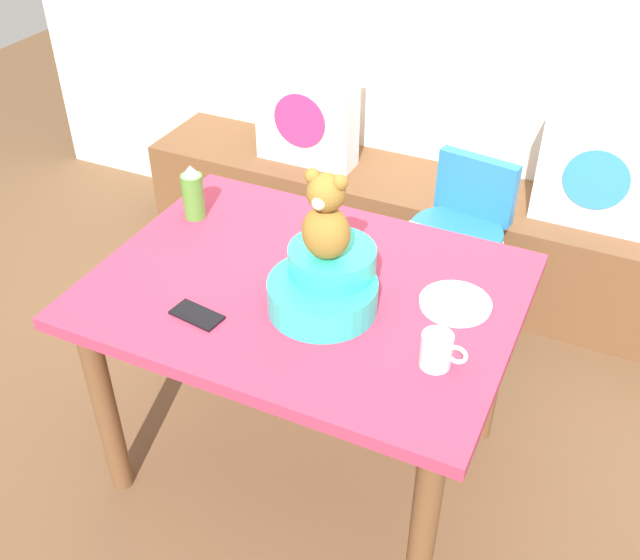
% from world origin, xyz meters
% --- Properties ---
extents(ground_plane, '(8.00, 8.00, 0.00)m').
position_xyz_m(ground_plane, '(0.00, 0.00, 0.00)').
color(ground_plane, brown).
extents(window_bench, '(2.60, 0.44, 0.46)m').
position_xyz_m(window_bench, '(0.00, 1.20, 0.23)').
color(window_bench, brown).
rests_on(window_bench, ground_plane).
extents(pillow_floral_left, '(0.44, 0.15, 0.44)m').
position_xyz_m(pillow_floral_left, '(-0.57, 1.18, 0.68)').
color(pillow_floral_left, silver).
rests_on(pillow_floral_left, window_bench).
extents(pillow_floral_right, '(0.44, 0.15, 0.44)m').
position_xyz_m(pillow_floral_right, '(0.66, 1.18, 0.68)').
color(pillow_floral_right, silver).
rests_on(pillow_floral_right, window_bench).
extents(dining_table, '(1.20, 0.90, 0.74)m').
position_xyz_m(dining_table, '(0.00, 0.00, 0.63)').
color(dining_table, '#B73351').
rests_on(dining_table, ground_plane).
extents(highchair, '(0.37, 0.49, 0.79)m').
position_xyz_m(highchair, '(0.24, 0.76, 0.52)').
color(highchair, '#2672B2').
rests_on(highchair, ground_plane).
extents(infant_seat_teal, '(0.30, 0.33, 0.16)m').
position_xyz_m(infant_seat_teal, '(0.09, -0.06, 0.81)').
color(infant_seat_teal, '#2DBEAD').
rests_on(infant_seat_teal, dining_table).
extents(teddy_bear, '(0.13, 0.12, 0.25)m').
position_xyz_m(teddy_bear, '(0.09, -0.06, 1.02)').
color(teddy_bear, olive).
rests_on(teddy_bear, infant_seat_teal).
extents(ketchup_bottle, '(0.07, 0.07, 0.18)m').
position_xyz_m(ketchup_bottle, '(-0.49, 0.18, 0.83)').
color(ketchup_bottle, '#4C8C33').
rests_on(ketchup_bottle, dining_table).
extents(coffee_mug, '(0.12, 0.08, 0.09)m').
position_xyz_m(coffee_mug, '(0.44, -0.16, 0.79)').
color(coffee_mug, silver).
rests_on(coffee_mug, dining_table).
extents(dinner_plate_near, '(0.20, 0.20, 0.01)m').
position_xyz_m(dinner_plate_near, '(0.42, 0.09, 0.75)').
color(dinner_plate_near, white).
rests_on(dinner_plate_near, dining_table).
extents(cell_phone, '(0.15, 0.09, 0.01)m').
position_xyz_m(cell_phone, '(-0.20, -0.25, 0.74)').
color(cell_phone, black).
rests_on(cell_phone, dining_table).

